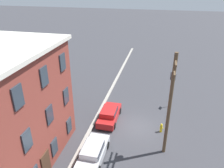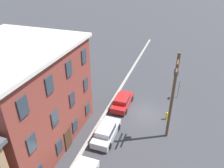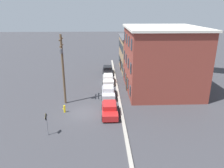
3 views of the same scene
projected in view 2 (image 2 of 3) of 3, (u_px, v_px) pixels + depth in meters
name	position (u px, v px, depth m)	size (l,w,h in m)	color
ground_plane	(145.00, 114.00, 25.90)	(200.00, 200.00, 0.00)	#38383D
kerb_strip	(110.00, 106.00, 27.13)	(56.00, 0.36, 0.16)	#9E998E
apartment_midblock	(15.00, 96.00, 20.30)	(12.39, 10.78, 9.63)	brown
car_silver	(106.00, 132.00, 22.06)	(4.40, 1.92, 1.43)	#B7B7BC
car_red	(122.00, 101.00, 26.90)	(4.40, 1.92, 1.43)	#B21E1E
caution_sign	(179.00, 87.00, 28.19)	(0.86, 0.08, 2.47)	slate
utility_pole	(173.00, 93.00, 20.17)	(2.40, 0.44, 9.13)	brown
fire_hydrant	(167.00, 116.00, 24.80)	(0.24, 0.34, 0.96)	yellow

